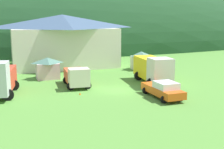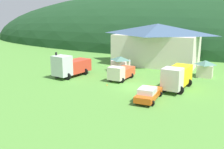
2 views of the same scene
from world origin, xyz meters
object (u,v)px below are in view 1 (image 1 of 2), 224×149
at_px(light_truck_cream, 77,76).
at_px(flatbed_truck_yellow, 153,68).
at_px(service_pickup_orange, 163,89).
at_px(traffic_cone_near_pickup, 80,95).
at_px(depot_building, 63,40).
at_px(play_shed_pink, 48,68).
at_px(play_shed_cream, 141,60).

distance_m(light_truck_cream, flatbed_truck_yellow, 8.95).
distance_m(service_pickup_orange, traffic_cone_near_pickup, 8.28).
xyz_separation_m(depot_building, light_truck_cream, (-1.29, -15.38, -3.00)).
relative_size(depot_building, light_truck_cream, 3.02).
height_order(light_truck_cream, flatbed_truck_yellow, flatbed_truck_yellow).
height_order(depot_building, play_shed_pink, depot_building).
xyz_separation_m(depot_building, flatbed_truck_yellow, (7.53, -16.79, -2.38)).
distance_m(play_shed_cream, flatbed_truck_yellow, 9.54).
xyz_separation_m(depot_building, play_shed_pink, (-3.78, -9.84, -2.79)).
bearing_deg(play_shed_cream, service_pickup_orange, -106.93).
bearing_deg(light_truck_cream, traffic_cone_near_pickup, -4.46).
relative_size(depot_building, play_shed_cream, 6.24).
bearing_deg(traffic_cone_near_pickup, depot_building, 84.63).
xyz_separation_m(play_shed_cream, flatbed_truck_yellow, (-2.65, -9.16, 0.39)).
xyz_separation_m(light_truck_cream, service_pickup_orange, (6.83, -7.52, -0.35)).
xyz_separation_m(depot_building, play_shed_cream, (10.19, -7.63, -2.78)).
bearing_deg(flatbed_truck_yellow, play_shed_pink, -116.77).
relative_size(play_shed_cream, light_truck_cream, 0.48).
bearing_deg(service_pickup_orange, light_truck_cream, -139.31).
relative_size(depot_building, service_pickup_orange, 3.12).
relative_size(light_truck_cream, service_pickup_orange, 1.03).
xyz_separation_m(play_shed_pink, traffic_cone_near_pickup, (1.98, -9.30, -1.39)).
bearing_deg(play_shed_cream, traffic_cone_near_pickup, -136.14).
bearing_deg(flatbed_truck_yellow, depot_building, -151.05).
xyz_separation_m(play_shed_cream, play_shed_pink, (-13.96, -2.21, -0.01)).
relative_size(depot_building, play_shed_pink, 5.63).
bearing_deg(play_shed_pink, traffic_cone_near_pickup, -77.99).
distance_m(play_shed_cream, play_shed_pink, 14.14).
bearing_deg(service_pickup_orange, flatbed_truck_yellow, 160.39).
bearing_deg(depot_building, service_pickup_orange, -76.41).
bearing_deg(depot_building, flatbed_truck_yellow, -65.83).
xyz_separation_m(flatbed_truck_yellow, traffic_cone_near_pickup, (-9.33, -2.36, -1.79)).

